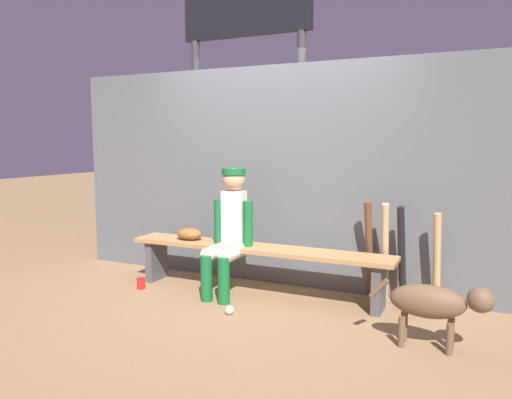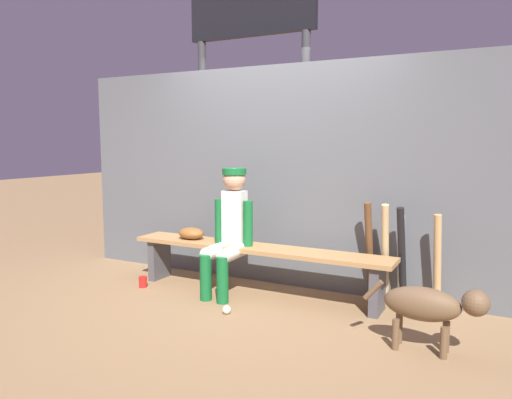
{
  "view_description": "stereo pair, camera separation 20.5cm",
  "coord_description": "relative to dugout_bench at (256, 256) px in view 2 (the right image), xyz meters",
  "views": [
    {
      "loc": [
        1.92,
        -4.13,
        1.46
      ],
      "look_at": [
        0.0,
        0.0,
        0.92
      ],
      "focal_mm": 34.12,
      "sensor_mm": 36.0,
      "label": 1
    },
    {
      "loc": [
        2.1,
        -4.03,
        1.46
      ],
      "look_at": [
        0.0,
        0.0,
        0.92
      ],
      "focal_mm": 34.12,
      "sensor_mm": 36.0,
      "label": 2
    }
  ],
  "objects": [
    {
      "name": "ground_plane",
      "position": [
        0.0,
        0.0,
        -0.37
      ],
      "size": [
        30.0,
        30.0,
        0.0
      ],
      "primitive_type": "plane",
      "color": "olive"
    },
    {
      "name": "chainlink_fence",
      "position": [
        0.0,
        0.42,
        0.74
      ],
      "size": [
        4.73,
        0.03,
        2.22
      ],
      "primitive_type": "cube",
      "color": "#595E63",
      "rests_on": "ground_plane"
    },
    {
      "name": "dugout_bench",
      "position": [
        0.0,
        0.0,
        0.0
      ],
      "size": [
        2.63,
        0.36,
        0.47
      ],
      "color": "#AD7F4C",
      "rests_on": "ground_plane"
    },
    {
      "name": "player_seated",
      "position": [
        -0.24,
        -0.11,
        0.29
      ],
      "size": [
        0.41,
        0.55,
        1.21
      ],
      "color": "silver",
      "rests_on": "ground_plane"
    },
    {
      "name": "baseball_glove",
      "position": [
        -0.75,
        0.0,
        0.16
      ],
      "size": [
        0.28,
        0.2,
        0.12
      ],
      "primitive_type": "ellipsoid",
      "color": "brown",
      "rests_on": "dugout_bench"
    },
    {
      "name": "bat_wood_dark",
      "position": [
        1.01,
        0.31,
        0.1
      ],
      "size": [
        0.08,
        0.26,
        0.93
      ],
      "primitive_type": "cylinder",
      "rotation": [
        0.2,
        0.0,
        -0.07
      ],
      "color": "brown",
      "rests_on": "ground_plane"
    },
    {
      "name": "bat_wood_natural",
      "position": [
        1.16,
        0.28,
        0.1
      ],
      "size": [
        0.09,
        0.28,
        0.92
      ],
      "primitive_type": "cylinder",
      "rotation": [
        0.23,
        0.0,
        0.09
      ],
      "color": "tan",
      "rests_on": "ground_plane"
    },
    {
      "name": "bat_aluminum_silver",
      "position": [
        1.3,
        0.29,
        0.05
      ],
      "size": [
        0.07,
        0.17,
        0.83
      ],
      "primitive_type": "cylinder",
      "rotation": [
        0.12,
        0.0,
        -0.07
      ],
      "color": "#B7B7BC",
      "rests_on": "ground_plane"
    },
    {
      "name": "bat_aluminum_black",
      "position": [
        1.31,
        0.25,
        0.09
      ],
      "size": [
        0.1,
        0.24,
        0.91
      ],
      "primitive_type": "cylinder",
      "rotation": [
        0.19,
        0.0,
        -0.15
      ],
      "color": "black",
      "rests_on": "ground_plane"
    },
    {
      "name": "bat_wood_tan",
      "position": [
        1.61,
        0.26,
        0.06
      ],
      "size": [
        0.09,
        0.16,
        0.86
      ],
      "primitive_type": "cylinder",
      "rotation": [
        0.1,
        0.0,
        -0.18
      ],
      "color": "tan",
      "rests_on": "ground_plane"
    },
    {
      "name": "baseball",
      "position": [
        0.04,
        -0.61,
        -0.33
      ],
      "size": [
        0.07,
        0.07,
        0.07
      ],
      "primitive_type": "sphere",
      "color": "white",
      "rests_on": "ground_plane"
    },
    {
      "name": "cup_on_ground",
      "position": [
        -1.11,
        -0.34,
        -0.31
      ],
      "size": [
        0.08,
        0.08,
        0.11
      ],
      "primitive_type": "cylinder",
      "color": "red",
      "rests_on": "ground_plane"
    },
    {
      "name": "cup_on_bench",
      "position": [
        -0.38,
        0.04,
        0.15
      ],
      "size": [
        0.08,
        0.08,
        0.11
      ],
      "primitive_type": "cylinder",
      "color": "red",
      "rests_on": "dugout_bench"
    },
    {
      "name": "scoreboard",
      "position": [
        -0.62,
        1.17,
        2.2
      ],
      "size": [
        1.9,
        0.27,
        3.73
      ],
      "color": "#3F3F42",
      "rests_on": "ground_plane"
    },
    {
      "name": "dog",
      "position": [
        1.67,
        -0.61,
        -0.03
      ],
      "size": [
        0.84,
        0.2,
        0.49
      ],
      "color": "brown",
      "rests_on": "ground_plane"
    }
  ]
}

